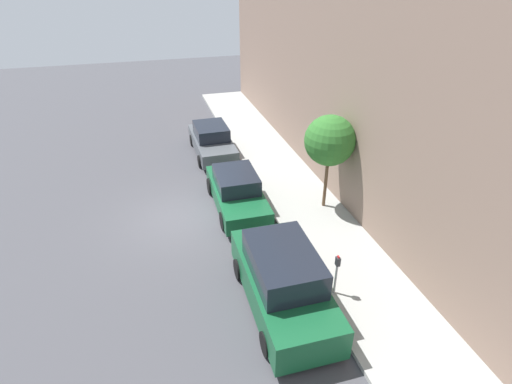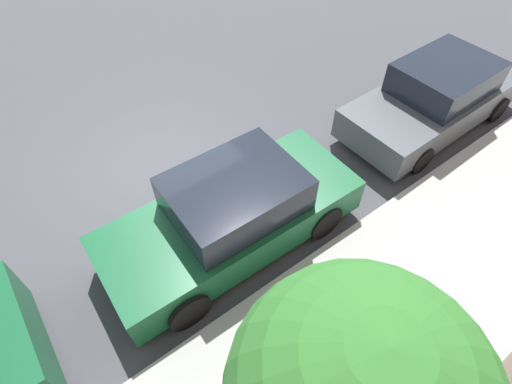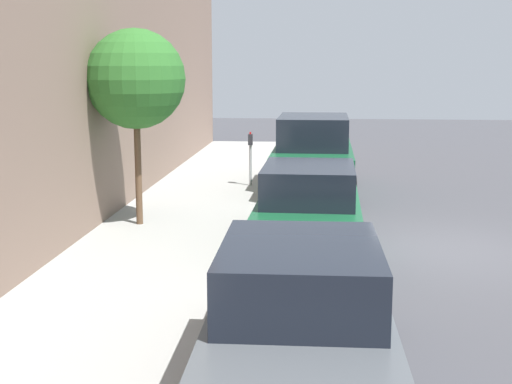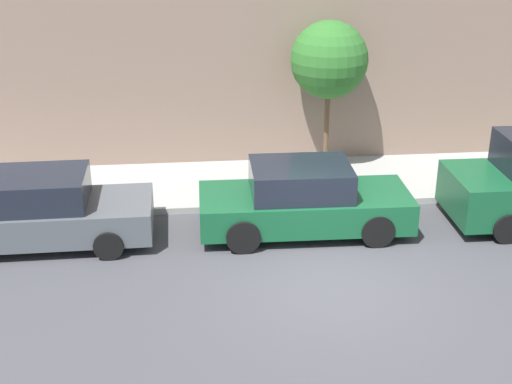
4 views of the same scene
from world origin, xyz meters
TOP-DOWN VIEW (x-y plane):
  - ground_plane at (0.00, 0.00)m, footprint 60.00×60.00m
  - sidewalk at (4.99, 0.00)m, footprint 2.99×32.00m
  - building_facade at (7.49, 0.00)m, footprint 2.00×32.00m
  - parked_suv_nearest at (2.33, -5.49)m, footprint 2.08×4.82m
  - parked_sedan_second at (2.35, 0.18)m, footprint 1.92×4.53m
  - parked_sedan_third at (2.35, 5.68)m, footprint 1.92×4.52m
  - parking_meter_near at (3.95, -5.61)m, footprint 0.11×0.15m
  - street_tree at (5.72, -0.94)m, footprint 1.93×1.93m

SIDE VIEW (x-z plane):
  - ground_plane at x=0.00m, z-range 0.00..0.00m
  - sidewalk at x=4.99m, z-range 0.00..0.15m
  - parked_sedan_second at x=2.35m, z-range -0.05..1.49m
  - parked_sedan_third at x=2.35m, z-range -0.04..1.50m
  - parked_suv_nearest at x=2.33m, z-range -0.06..1.92m
  - parking_meter_near at x=3.95m, z-range 0.31..1.70m
  - street_tree at x=5.72m, z-range 1.09..4.90m
  - building_facade at x=7.49m, z-range 0.00..11.68m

